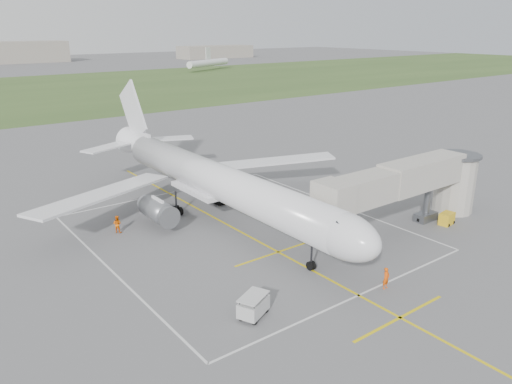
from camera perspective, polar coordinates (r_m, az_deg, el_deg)
ground at (r=54.81m, az=-4.13°, el=-3.30°), size 700.00×700.00×0.00m
apron_markings at (r=50.38m, az=-0.49°, el=-5.25°), size 28.20×60.00×0.01m
airliner at (r=53.95m, az=-4.67°, el=1.28°), size 38.93×46.75×13.52m
jet_bridge at (r=54.51m, az=17.89°, el=0.99°), size 23.40×5.00×7.20m
gpu_unit at (r=57.28m, az=20.97°, el=-2.87°), size 1.88×1.44×1.30m
baggage_cart at (r=37.23m, az=-0.30°, el=-12.90°), size 2.87×2.39×1.72m
ramp_worker_nose at (r=42.17m, az=14.65°, el=-9.51°), size 0.69×0.48×1.82m
ramp_worker_wing at (r=53.30m, az=-15.58°, el=-3.55°), size 1.11×1.12×1.83m
distant_aircraft at (r=217.20m, az=-24.54°, el=12.41°), size 192.48×22.54×8.85m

